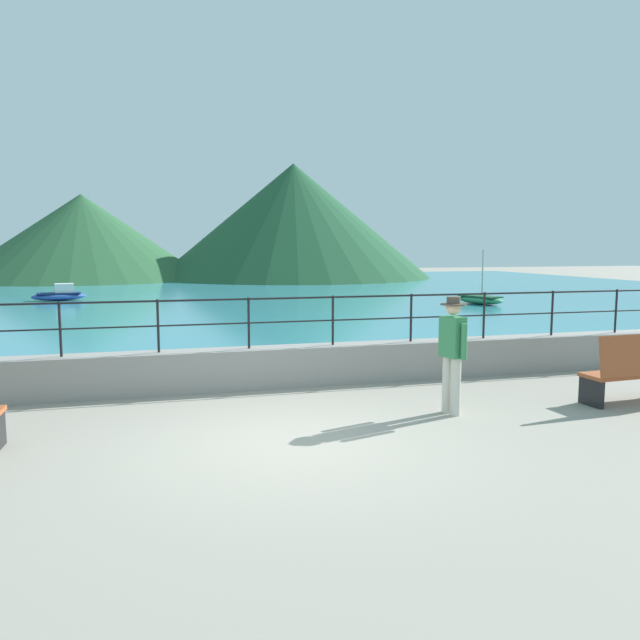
{
  "coord_description": "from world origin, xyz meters",
  "views": [
    {
      "loc": [
        -1.6,
        -7.36,
        2.47
      ],
      "look_at": [
        1.43,
        3.7,
        1.1
      ],
      "focal_mm": 34.39,
      "sensor_mm": 36.0,
      "label": 1
    }
  ],
  "objects": [
    {
      "name": "ground_plane",
      "position": [
        0.0,
        0.0,
        0.0
      ],
      "size": [
        120.0,
        120.0,
        0.0
      ],
      "primitive_type": "plane",
      "color": "gray"
    },
    {
      "name": "promenade_wall",
      "position": [
        0.0,
        3.2,
        0.35
      ],
      "size": [
        20.0,
        0.56,
        0.7
      ],
      "primitive_type": "cube",
      "color": "gray",
      "rests_on": "ground"
    },
    {
      "name": "railing",
      "position": [
        0.0,
        3.2,
        1.31
      ],
      "size": [
        18.44,
        0.04,
        0.9
      ],
      "color": "black",
      "rests_on": "promenade_wall"
    },
    {
      "name": "lake_water",
      "position": [
        0.0,
        25.84,
        0.03
      ],
      "size": [
        64.0,
        44.32,
        0.06
      ],
      "primitive_type": "cube",
      "color": "teal",
      "rests_on": "ground"
    },
    {
      "name": "hill_main",
      "position": [
        9.44,
        40.94,
        4.52
      ],
      "size": [
        21.87,
        21.87,
        9.04
      ],
      "primitive_type": "cone",
      "color": "#1E4C2D",
      "rests_on": "ground"
    },
    {
      "name": "hill_secondary",
      "position": [
        -6.58,
        42.28,
        3.21
      ],
      "size": [
        18.49,
        18.49,
        6.42
      ],
      "primitive_type": "cone",
      "color": "#285633",
      "rests_on": "ground"
    },
    {
      "name": "bench_far",
      "position": [
        5.75,
        0.48,
        0.56
      ],
      "size": [
        1.73,
        0.65,
        1.13
      ],
      "color": "#9E4C28",
      "rests_on": "ground"
    },
    {
      "name": "person_walking",
      "position": [
        2.63,
        0.7,
        0.98
      ],
      "size": [
        0.38,
        0.55,
        1.75
      ],
      "color": "beige",
      "rests_on": "ground"
    },
    {
      "name": "boat_0",
      "position": [
        11.81,
        15.85,
        0.26
      ],
      "size": [
        1.61,
        2.47,
        2.3
      ],
      "color": "#338C59",
      "rests_on": "lake_water"
    },
    {
      "name": "boat_1",
      "position": [
        -5.68,
        22.46,
        0.33
      ],
      "size": [
        2.43,
        1.3,
        0.76
      ],
      "color": "#2D4C9E",
      "rests_on": "lake_water"
    }
  ]
}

